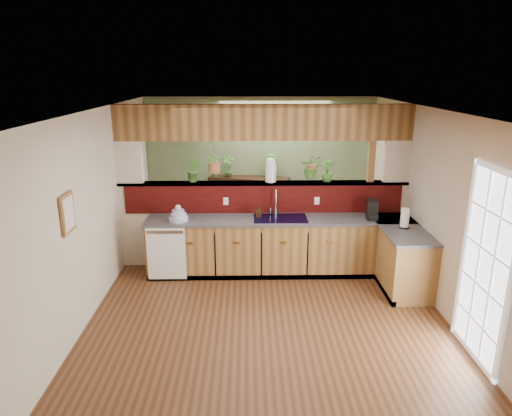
{
  "coord_description": "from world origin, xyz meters",
  "views": [
    {
      "loc": [
        -0.25,
        -5.71,
        3.07
      ],
      "look_at": [
        -0.13,
        0.7,
        1.15
      ],
      "focal_mm": 32.0,
      "sensor_mm": 36.0,
      "label": 1
    }
  ],
  "objects_px": {
    "coffee_maker": "(372,210)",
    "glass_jar": "(271,170)",
    "dish_stack": "(178,216)",
    "faucet": "(275,201)",
    "shelving_console": "(249,203)",
    "soap_dispenser": "(259,211)",
    "paper_towel": "(405,218)"
  },
  "relations": [
    {
      "from": "soap_dispenser",
      "to": "faucet",
      "type": "bearing_deg",
      "value": 18.73
    },
    {
      "from": "faucet",
      "to": "dish_stack",
      "type": "distance_m",
      "value": 1.51
    },
    {
      "from": "dish_stack",
      "to": "shelving_console",
      "type": "height_order",
      "value": "dish_stack"
    },
    {
      "from": "soap_dispenser",
      "to": "glass_jar",
      "type": "bearing_deg",
      "value": 57.43
    },
    {
      "from": "dish_stack",
      "to": "shelving_console",
      "type": "bearing_deg",
      "value": 65.63
    },
    {
      "from": "dish_stack",
      "to": "soap_dispenser",
      "type": "bearing_deg",
      "value": 7.93
    },
    {
      "from": "soap_dispenser",
      "to": "paper_towel",
      "type": "relative_size",
      "value": 0.62
    },
    {
      "from": "dish_stack",
      "to": "coffee_maker",
      "type": "height_order",
      "value": "coffee_maker"
    },
    {
      "from": "coffee_maker",
      "to": "glass_jar",
      "type": "relative_size",
      "value": 0.77
    },
    {
      "from": "coffee_maker",
      "to": "glass_jar",
      "type": "xyz_separation_m",
      "value": [
        -1.54,
        0.43,
        0.55
      ]
    },
    {
      "from": "shelving_console",
      "to": "dish_stack",
      "type": "bearing_deg",
      "value": -99.27
    },
    {
      "from": "glass_jar",
      "to": "shelving_console",
      "type": "height_order",
      "value": "glass_jar"
    },
    {
      "from": "faucet",
      "to": "shelving_console",
      "type": "height_order",
      "value": "faucet"
    },
    {
      "from": "faucet",
      "to": "soap_dispenser",
      "type": "distance_m",
      "value": 0.3
    },
    {
      "from": "shelving_console",
      "to": "coffee_maker",
      "type": "bearing_deg",
      "value": -35.97
    },
    {
      "from": "faucet",
      "to": "paper_towel",
      "type": "bearing_deg",
      "value": -19.21
    },
    {
      "from": "dish_stack",
      "to": "glass_jar",
      "type": "distance_m",
      "value": 1.61
    },
    {
      "from": "coffee_maker",
      "to": "shelving_console",
      "type": "xyz_separation_m",
      "value": [
        -1.88,
        2.33,
        -0.54
      ]
    },
    {
      "from": "coffee_maker",
      "to": "paper_towel",
      "type": "bearing_deg",
      "value": -40.88
    },
    {
      "from": "paper_towel",
      "to": "glass_jar",
      "type": "height_order",
      "value": "glass_jar"
    },
    {
      "from": "soap_dispenser",
      "to": "glass_jar",
      "type": "xyz_separation_m",
      "value": [
        0.19,
        0.3,
        0.58
      ]
    },
    {
      "from": "soap_dispenser",
      "to": "dish_stack",
      "type": "bearing_deg",
      "value": -172.07
    },
    {
      "from": "dish_stack",
      "to": "paper_towel",
      "type": "relative_size",
      "value": 0.93
    },
    {
      "from": "faucet",
      "to": "coffee_maker",
      "type": "distance_m",
      "value": 1.49
    },
    {
      "from": "dish_stack",
      "to": "shelving_console",
      "type": "xyz_separation_m",
      "value": [
        1.08,
        2.37,
        -0.48
      ]
    },
    {
      "from": "dish_stack",
      "to": "glass_jar",
      "type": "relative_size",
      "value": 0.76
    },
    {
      "from": "faucet",
      "to": "soap_dispenser",
      "type": "height_order",
      "value": "faucet"
    },
    {
      "from": "paper_towel",
      "to": "glass_jar",
      "type": "distance_m",
      "value": 2.15
    },
    {
      "from": "glass_jar",
      "to": "faucet",
      "type": "bearing_deg",
      "value": -72.65
    },
    {
      "from": "coffee_maker",
      "to": "glass_jar",
      "type": "height_order",
      "value": "glass_jar"
    },
    {
      "from": "soap_dispenser",
      "to": "paper_towel",
      "type": "bearing_deg",
      "value": -14.72
    },
    {
      "from": "faucet",
      "to": "glass_jar",
      "type": "relative_size",
      "value": 1.1
    }
  ]
}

